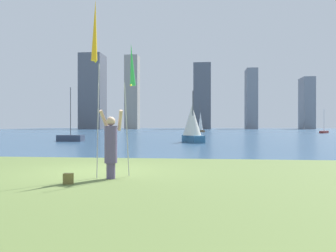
# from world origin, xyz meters

# --- Properties ---
(ground) EXTENTS (120.00, 138.00, 0.12)m
(ground) POSITION_xyz_m (0.00, 50.95, -0.06)
(ground) COLOR #5B7038
(person) EXTENTS (0.66, 0.48, 1.79)m
(person) POSITION_xyz_m (0.79, -1.40, 0.88)
(person) COLOR #594C72
(person) RESTS_ON ground
(kite_flag_left) EXTENTS (0.16, 0.49, 4.63)m
(kite_flag_left) POSITION_xyz_m (0.41, -1.50, 3.74)
(kite_flag_left) COLOR #B2B2B7
(kite_flag_left) RESTS_ON ground
(kite_flag_right) EXTENTS (0.16, 1.08, 3.65)m
(kite_flag_right) POSITION_xyz_m (1.18, -0.67, 2.99)
(kite_flag_right) COLOR #B2B2B7
(kite_flag_right) RESTS_ON ground
(bag) EXTENTS (0.21, 0.14, 0.25)m
(bag) POSITION_xyz_m (0.01, -2.28, 0.13)
(bag) COLOR olive
(bag) RESTS_ON ground
(sailboat_1) EXTENTS (2.00, 3.02, 4.06)m
(sailboat_1) POSITION_xyz_m (2.21, 16.61, 1.43)
(sailboat_1) COLOR #2D6084
(sailboat_1) RESTS_ON ground
(sailboat_3) EXTENTS (2.15, 1.03, 4.52)m
(sailboat_3) POSITION_xyz_m (-7.98, 17.09, 0.30)
(sailboat_3) COLOR #333D51
(sailboat_3) RESTS_ON ground
(sailboat_5) EXTENTS (2.19, 2.75, 3.90)m
(sailboat_5) POSITION_xyz_m (22.65, 47.52, 0.25)
(sailboat_5) COLOR maroon
(sailboat_5) RESTS_ON ground
(sailboat_7) EXTENTS (1.86, 1.33, 5.54)m
(sailboat_7) POSITION_xyz_m (2.37, 52.60, 1.77)
(sailboat_7) COLOR brown
(sailboat_7) RESTS_ON ground
(skyline_tower_0) EXTENTS (7.27, 7.89, 24.60)m
(skyline_tower_0) POSITION_xyz_m (-33.80, 97.69, 12.30)
(skyline_tower_0) COLOR #565B66
(skyline_tower_0) RESTS_ON ground
(skyline_tower_1) EXTENTS (4.35, 4.58, 24.01)m
(skyline_tower_1) POSITION_xyz_m (-20.57, 98.17, 12.01)
(skyline_tower_1) COLOR gray
(skyline_tower_1) RESTS_ON ground
(skyline_tower_2) EXTENTS (5.49, 7.37, 21.04)m
(skyline_tower_2) POSITION_xyz_m (2.33, 99.41, 10.52)
(skyline_tower_2) COLOR #565B66
(skyline_tower_2) RESTS_ON ground
(skyline_tower_3) EXTENTS (3.48, 7.14, 19.63)m
(skyline_tower_3) POSITION_xyz_m (18.35, 102.66, 9.81)
(skyline_tower_3) COLOR gray
(skyline_tower_3) RESTS_ON ground
(skyline_tower_4) EXTENTS (3.52, 7.20, 16.60)m
(skyline_tower_4) POSITION_xyz_m (36.07, 102.92, 8.30)
(skyline_tower_4) COLOR gray
(skyline_tower_4) RESTS_ON ground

